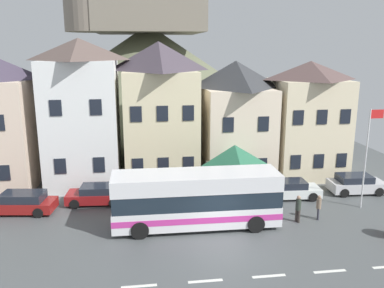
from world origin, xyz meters
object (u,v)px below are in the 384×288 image
(pedestrian_00, at_px, (319,206))
(flagpole, at_px, (368,151))
(townhouse_04, at_px, (307,120))
(transit_bus, at_px, (196,200))
(townhouse_01, at_px, (82,113))
(townhouse_02, at_px, (160,112))
(parked_car_02, at_px, (356,184))
(parked_car_00, at_px, (290,189))
(bus_shelter, at_px, (235,156))
(townhouse_03, at_px, (235,119))
(public_bench, at_px, (204,184))
(parked_car_03, at_px, (97,194))
(pedestrian_01, at_px, (298,208))
(hilltop_castle, at_px, (149,74))
(parked_car_01, at_px, (21,203))

(pedestrian_00, bearing_deg, flagpole, 20.79)
(townhouse_04, xyz_separation_m, transit_bus, (-10.40, -8.68, -3.00))
(townhouse_01, bearing_deg, pedestrian_00, -31.51)
(townhouse_02, height_order, pedestrian_00, townhouse_02)
(townhouse_01, distance_m, parked_car_02, 21.01)
(townhouse_02, xyz_separation_m, parked_car_00, (8.73, -5.92, -4.78))
(bus_shelter, bearing_deg, transit_bus, -129.79)
(townhouse_03, bearing_deg, bus_shelter, -103.41)
(townhouse_03, distance_m, public_bench, 6.25)
(townhouse_02, height_order, parked_car_02, townhouse_02)
(parked_car_03, height_order, flagpole, flagpole)
(public_bench, bearing_deg, pedestrian_01, -53.64)
(hilltop_castle, xyz_separation_m, pedestrian_01, (7.93, -29.13, -6.17))
(townhouse_01, distance_m, townhouse_04, 17.83)
(bus_shelter, distance_m, pedestrian_00, 6.32)
(townhouse_04, bearing_deg, transit_bus, -140.18)
(bus_shelter, height_order, parked_car_00, bus_shelter)
(townhouse_02, xyz_separation_m, pedestrian_01, (7.72, -9.86, -4.47))
(bus_shelter, xyz_separation_m, pedestrian_00, (4.40, -3.93, -2.26))
(public_bench, bearing_deg, parked_car_01, -168.27)
(townhouse_03, bearing_deg, townhouse_02, 179.79)
(townhouse_03, height_order, bus_shelter, townhouse_03)
(transit_bus, xyz_separation_m, parked_car_03, (-6.17, 4.47, -1.03))
(hilltop_castle, height_order, flagpole, hilltop_castle)
(pedestrian_00, relative_size, public_bench, 0.93)
(pedestrian_00, bearing_deg, townhouse_04, 72.30)
(hilltop_castle, xyz_separation_m, pedestrian_00, (9.34, -28.93, -6.20))
(hilltop_castle, relative_size, parked_car_02, 10.05)
(parked_car_02, relative_size, pedestrian_00, 2.56)
(townhouse_04, relative_size, parked_car_03, 2.34)
(townhouse_02, relative_size, hilltop_castle, 0.27)
(townhouse_01, height_order, flagpole, townhouse_01)
(townhouse_01, bearing_deg, flagpole, -22.52)
(townhouse_02, height_order, parked_car_03, townhouse_02)
(townhouse_02, distance_m, parked_car_01, 12.10)
(townhouse_01, xyz_separation_m, parked_car_00, (14.62, -5.45, -4.89))
(transit_bus, distance_m, pedestrian_01, 6.25)
(townhouse_01, xyz_separation_m, townhouse_04, (17.81, -0.45, -0.86))
(transit_bus, xyz_separation_m, bus_shelter, (3.21, 3.85, 1.49))
(transit_bus, distance_m, flagpole, 11.65)
(townhouse_01, distance_m, bus_shelter, 12.08)
(parked_car_00, bearing_deg, bus_shelter, -179.08)
(parked_car_00, height_order, flagpole, flagpole)
(parked_car_03, xyz_separation_m, pedestrian_01, (12.38, -4.74, 0.30))
(townhouse_03, distance_m, townhouse_04, 5.90)
(public_bench, bearing_deg, hilltop_castle, 98.11)
(hilltop_castle, distance_m, bus_shelter, 25.79)
(parked_car_03, bearing_deg, parked_car_02, -177.62)
(townhouse_02, relative_size, pedestrian_01, 6.39)
(townhouse_02, bearing_deg, townhouse_01, -175.45)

